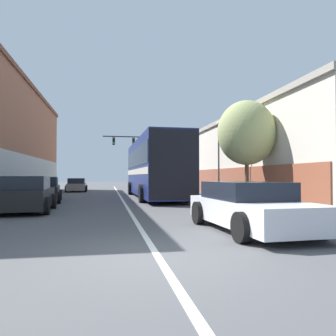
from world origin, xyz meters
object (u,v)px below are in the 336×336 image
(traffic_signal_gantry, at_px, (150,148))
(parked_car_left_mid, at_px, (42,190))
(bus, at_px, (154,166))
(parked_car_left_far, at_px, (25,195))
(parked_car_left_near, at_px, (77,185))
(hatchback_foreground, at_px, (249,207))
(street_tree_near, at_px, (247,133))
(street_lamp, at_px, (219,157))

(traffic_signal_gantry, bearing_deg, parked_car_left_mid, -116.07)
(bus, bearing_deg, parked_car_left_mid, 110.04)
(bus, distance_m, parked_car_left_mid, 7.25)
(parked_car_left_far, bearing_deg, parked_car_left_near, -4.17)
(hatchback_foreground, distance_m, street_tree_near, 9.00)
(parked_car_left_near, distance_m, street_lamp, 15.93)
(parked_car_left_mid, relative_size, traffic_signal_gantry, 0.58)
(street_tree_near, bearing_deg, parked_car_left_mid, 163.44)
(bus, height_order, parked_car_left_mid, bus)
(hatchback_foreground, height_order, street_tree_near, street_tree_near)
(hatchback_foreground, distance_m, parked_car_left_mid, 13.15)
(bus, height_order, parked_car_left_far, bus)
(bus, height_order, traffic_signal_gantry, traffic_signal_gantry)
(parked_car_left_mid, xyz_separation_m, street_lamp, (10.27, -0.01, 1.96))
(parked_car_left_far, xyz_separation_m, street_lamp, (9.94, 5.18, 1.95))
(parked_car_left_far, bearing_deg, traffic_signal_gantry, -22.57)
(street_tree_near, bearing_deg, parked_car_left_near, 122.29)
(parked_car_left_mid, distance_m, traffic_signal_gantry, 18.96)
(bus, height_order, hatchback_foreground, bus)
(parked_car_left_near, xyz_separation_m, parked_car_left_mid, (-0.73, -12.58, 0.08))
(parked_car_left_mid, height_order, traffic_signal_gantry, traffic_signal_gantry)
(parked_car_left_near, distance_m, street_tree_near, 18.90)
(parked_car_left_near, bearing_deg, street_lamp, -144.90)
(street_tree_near, bearing_deg, bus, 125.39)
(parked_car_left_near, bearing_deg, traffic_signal_gantry, -63.18)
(parked_car_left_mid, relative_size, street_lamp, 0.95)
(hatchback_foreground, height_order, street_lamp, street_lamp)
(parked_car_left_near, bearing_deg, bus, -151.62)
(bus, xyz_separation_m, street_tree_near, (4.05, -5.70, 1.57))
(bus, bearing_deg, street_lamp, -125.65)
(parked_car_left_near, height_order, traffic_signal_gantry, traffic_signal_gantry)
(bus, xyz_separation_m, traffic_signal_gantry, (1.52, 14.15, 2.39))
(hatchback_foreground, relative_size, parked_car_left_near, 1.06)
(traffic_signal_gantry, xyz_separation_m, street_tree_near, (2.53, -19.85, -0.82))
(parked_car_left_near, distance_m, parked_car_left_mid, 12.60)
(parked_car_left_mid, bearing_deg, parked_car_left_near, -9.75)
(traffic_signal_gantry, height_order, street_lamp, traffic_signal_gantry)
(parked_car_left_near, relative_size, parked_car_left_mid, 0.97)
(hatchback_foreground, relative_size, parked_car_left_far, 1.18)
(street_lamp, bearing_deg, street_tree_near, -82.46)
(street_tree_near, bearing_deg, parked_car_left_far, -169.00)
(parked_car_left_near, relative_size, street_tree_near, 0.83)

